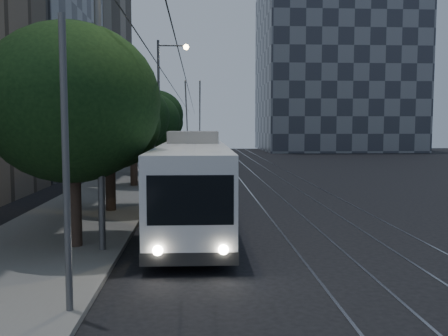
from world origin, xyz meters
The scene contains 20 objects.
ground centered at (0.00, 0.00, 0.00)m, with size 120.00×120.00×0.00m, color black.
sidewalk centered at (-7.50, 20.00, 0.07)m, with size 5.00×90.00×0.15m, color slate.
tram_rails centered at (2.50, 20.00, 0.01)m, with size 4.52×90.00×0.02m.
overhead_wires centered at (-4.97, 20.00, 3.47)m, with size 2.23×90.00×6.00m.
building_tan_far centered at (-19.00, 42.00, 17.42)m, with size 14.40×22.40×34.80m.
building_distant_right centered at (18.00, 55.00, 12.00)m, with size 22.00×18.00×24.00m, color #31353F.
trolleybus centered at (-2.90, -1.58, 1.66)m, with size 2.66×12.09×5.63m.
pickup_silver centered at (-4.30, 11.48, 0.86)m, with size 2.85×6.19×1.72m, color #B1B3B9.
car_white_a centered at (-3.89, 14.20, 0.70)m, with size 1.64×4.08×1.39m, color #BCBBC0.
car_white_b centered at (-2.93, 22.22, 0.62)m, with size 1.74×4.29×1.24m, color silver.
car_white_c centered at (-3.32, 26.09, 0.65)m, with size 1.39×3.97×1.31m, color silver.
car_white_d centered at (-4.30, 32.96, 0.64)m, with size 1.51×3.76×1.28m, color silver.
tree_0 centered at (-6.50, -4.57, 4.51)m, with size 5.36×5.36×6.93m.
tree_1 centered at (-6.50, 1.84, 3.89)m, with size 4.42×4.42×5.89m.
tree_2 centered at (-6.61, 10.70, 4.33)m, with size 4.44×4.44×6.34m.
tree_3 centered at (-6.50, 18.43, 4.10)m, with size 5.00×5.00×6.36m.
tree_4 centered at (-6.50, 25.83, 4.72)m, with size 5.01×5.01×6.99m.
tree_5 centered at (-6.50, 37.53, 4.08)m, with size 4.30×4.30×6.03m.
streetlamp_near centered at (-5.13, -5.11, 6.62)m, with size 2.65×0.44×11.09m.
streetlamp_far centered at (-5.38, 20.52, 6.32)m, with size 2.53×0.44×10.54m.
Camera 1 is at (-2.72, -19.89, 3.87)m, focal length 40.00 mm.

